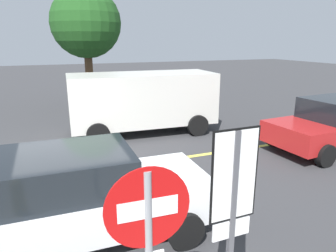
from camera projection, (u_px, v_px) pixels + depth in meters
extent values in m
plane|color=#38383A|center=(73.00, 174.00, 7.95)|extent=(80.00, 80.00, 0.00)
cube|color=#E0D14C|center=(179.00, 158.00, 9.01)|extent=(28.00, 0.16, 0.01)
cylinder|color=red|center=(148.00, 208.00, 2.61)|extent=(0.76, 0.05, 0.76)
cube|color=white|center=(148.00, 208.00, 2.61)|extent=(0.53, 0.05, 0.18)
cube|color=#4C4C51|center=(230.00, 242.00, 3.29)|extent=(0.06, 0.06, 2.50)
cube|color=white|center=(234.00, 176.00, 3.09)|extent=(0.50, 0.03, 0.95)
cube|color=black|center=(234.00, 176.00, 3.09)|extent=(0.54, 0.02, 0.99)
cube|color=white|center=(231.00, 229.00, 3.25)|extent=(0.45, 0.03, 0.20)
cube|color=silver|center=(143.00, 98.00, 11.24)|extent=(5.30, 2.27, 1.82)
cube|color=black|center=(83.00, 90.00, 10.50)|extent=(0.26, 1.85, 0.80)
cylinder|color=black|center=(98.00, 134.00, 10.03)|extent=(0.77, 0.30, 0.76)
cylinder|color=black|center=(92.00, 120.00, 11.86)|extent=(0.77, 0.30, 0.76)
cylinder|color=black|center=(198.00, 125.00, 11.12)|extent=(0.77, 0.30, 0.76)
cylinder|color=black|center=(178.00, 113.00, 12.94)|extent=(0.77, 0.30, 0.76)
cube|color=red|center=(332.00, 129.00, 9.68)|extent=(4.36, 2.18, 0.64)
cylinder|color=black|center=(326.00, 156.00, 8.35)|extent=(0.65, 0.27, 0.64)
cylinder|color=black|center=(275.00, 137.00, 9.98)|extent=(0.65, 0.27, 0.64)
cylinder|color=black|center=(334.00, 126.00, 11.19)|extent=(0.65, 0.27, 0.64)
cube|color=white|center=(82.00, 203.00, 5.29)|extent=(4.55, 1.93, 0.63)
cube|color=black|center=(65.00, 171.00, 5.05)|extent=(2.20, 1.66, 0.63)
cylinder|color=black|center=(151.00, 183.00, 6.73)|extent=(0.64, 0.23, 0.64)
cylinder|color=black|center=(185.00, 230.00, 5.07)|extent=(0.64, 0.23, 0.64)
cylinder|color=#513823|center=(89.00, 76.00, 15.38)|extent=(0.39, 0.39, 3.23)
sphere|color=#1E4C1C|center=(86.00, 23.00, 14.70)|extent=(3.34, 3.34, 3.34)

